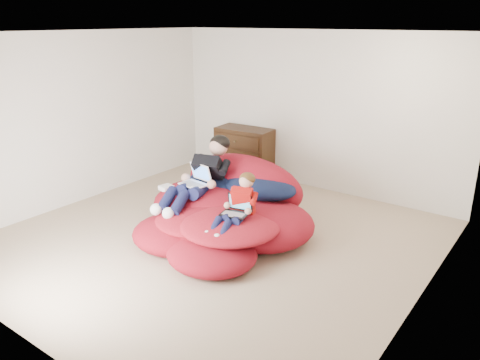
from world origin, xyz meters
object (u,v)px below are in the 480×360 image
Objects in this scene: younger_boy at (238,204)px; laptop_white at (197,179)px; older_boy at (203,172)px; laptop_black at (237,209)px; beanbag_pile at (226,210)px; dresser at (244,153)px.

younger_boy is 2.15× the size of laptop_white.
older_boy reaches higher than laptop_black.
younger_boy is at bearing -25.10° from older_boy.
beanbag_pile is 0.72m from laptop_black.
beanbag_pile is at bearing 141.08° from younger_boy.
younger_boy reaches higher than laptop_black.
dresser reaches higher than beanbag_pile.
older_boy reaches higher than laptop_white.
dresser is at bearing 124.11° from younger_boy.
younger_boy is (0.89, -0.42, -0.10)m from older_boy.
laptop_white reaches higher than laptop_black.
older_boy is at bearing 90.00° from laptop_white.
laptop_black is at bearing -19.47° from laptop_white.
laptop_black is (0.50, -0.43, 0.28)m from beanbag_pile.
laptop_white is 0.95m from laptop_black.
beanbag_pile is at bearing 139.57° from laptop_black.
laptop_black is (0.89, -0.32, -0.10)m from laptop_white.
laptop_black is at bearing -26.27° from older_boy.
younger_boy is at bearing -18.18° from laptop_white.
dresser is 2.92× the size of laptop_black.
laptop_white is at bearing -71.59° from dresser.
dresser is 2.66× the size of laptop_white.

